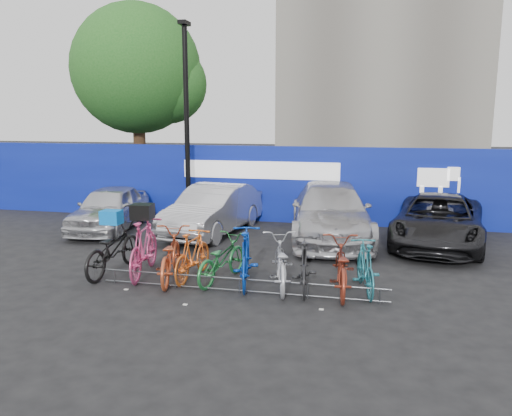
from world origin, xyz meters
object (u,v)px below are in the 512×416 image
(car_2, at_px, (330,212))
(bike_5, at_px, (246,257))
(car_0, at_px, (110,208))
(car_1, at_px, (213,210))
(bike_1, at_px, (144,247))
(bike_2, at_px, (170,255))
(car_3, at_px, (439,220))
(tree, at_px, (142,72))
(lamppost, at_px, (187,118))
(bike_7, at_px, (304,264))
(bike_4, at_px, (222,259))
(bike_9, at_px, (365,267))
(bike_rack, at_px, (240,285))
(bike_8, at_px, (341,266))
(bike_6, at_px, (280,262))
(bike_0, at_px, (113,249))
(bike_3, at_px, (193,255))

(car_2, xyz_separation_m, bike_5, (-1.36, -4.24, -0.17))
(car_0, distance_m, car_1, 3.14)
(bike_1, distance_m, bike_5, 2.23)
(bike_2, bearing_deg, car_3, -156.56)
(bike_5, bearing_deg, car_1, -75.40)
(tree, bearing_deg, bike_5, -56.28)
(tree, bearing_deg, car_1, -51.50)
(lamppost, relative_size, bike_1, 3.01)
(bike_7, bearing_deg, car_2, -99.51)
(tree, relative_size, car_1, 1.86)
(lamppost, distance_m, bike_7, 7.61)
(bike_4, distance_m, bike_9, 2.85)
(bike_rack, relative_size, bike_2, 2.82)
(bike_rack, relative_size, bike_1, 2.76)
(bike_8, bearing_deg, bike_4, -8.69)
(bike_9, bearing_deg, bike_2, -8.59)
(bike_2, bearing_deg, lamppost, -86.43)
(bike_4, xyz_separation_m, bike_7, (1.70, -0.18, 0.05))
(bike_6, height_order, bike_9, bike_6)
(car_2, relative_size, bike_7, 2.97)
(tree, height_order, car_2, tree)
(bike_2, relative_size, bike_8, 1.02)
(car_2, bearing_deg, car_3, -9.48)
(bike_0, height_order, bike_2, bike_0)
(bike_rack, distance_m, bike_8, 1.96)
(car_3, xyz_separation_m, bike_0, (-7.10, -4.04, -0.11))
(bike_3, xyz_separation_m, bike_8, (3.02, -0.15, 0.00))
(car_0, height_order, bike_5, car_0)
(car_1, bearing_deg, bike_9, -34.48)
(lamppost, xyz_separation_m, car_2, (4.56, -1.26, -2.53))
(bike_3, height_order, bike_8, bike_8)
(bike_rack, xyz_separation_m, bike_4, (-0.53, 0.60, 0.31))
(bike_2, bearing_deg, bike_3, -171.52)
(tree, height_order, bike_4, tree)
(bike_0, xyz_separation_m, bike_1, (0.70, 0.01, 0.07))
(lamppost, bearing_deg, car_0, -139.97)
(lamppost, distance_m, bike_3, 6.39)
(car_3, bearing_deg, tree, 160.97)
(car_2, bearing_deg, bike_9, -84.29)
(bike_9, bearing_deg, car_1, -53.62)
(lamppost, height_order, bike_6, lamppost)
(car_0, xyz_separation_m, bike_0, (2.15, -3.81, -0.11))
(lamppost, bearing_deg, bike_9, -44.50)
(lamppost, bearing_deg, bike_rack, -61.93)
(bike_1, xyz_separation_m, bike_9, (4.56, -0.04, -0.11))
(bike_rack, relative_size, car_1, 1.33)
(tree, bearing_deg, bike_rack, -57.55)
(tree, xyz_separation_m, bike_rack, (6.77, -10.66, -4.91))
(bike_7, xyz_separation_m, bike_8, (0.70, 0.04, -0.01))
(tree, xyz_separation_m, bike_7, (7.95, -10.24, -4.55))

